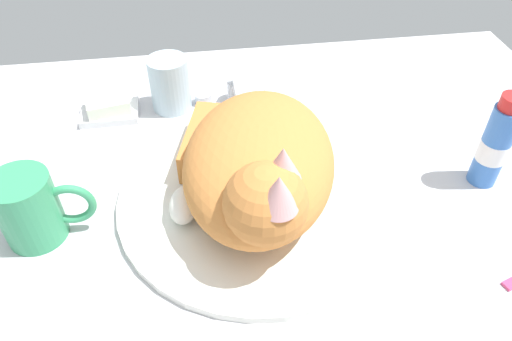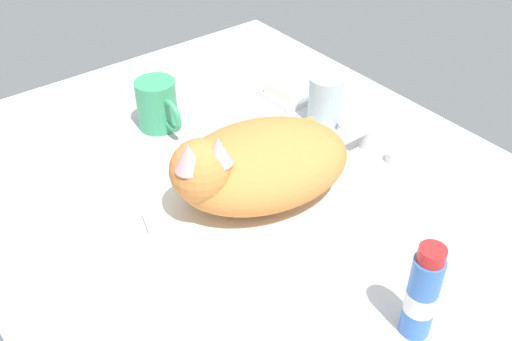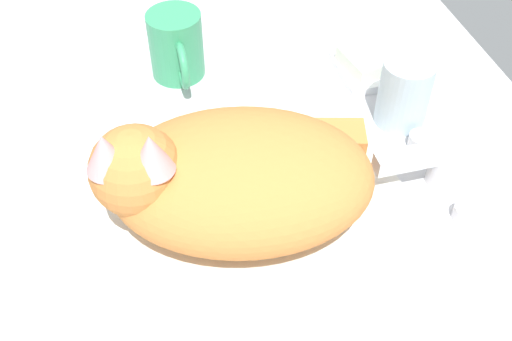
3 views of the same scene
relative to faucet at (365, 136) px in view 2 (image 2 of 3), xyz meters
The scene contains 9 objects.
ground_plane 22.56cm from the faucet, 90.00° to the right, with size 110.00×82.50×3.00cm, color silver.
sink_basin 22.28cm from the faucet, 90.00° to the right, with size 37.08×37.08×1.05cm, color silver.
faucet is the anchor object (origin of this frame).
cat 23.82cm from the faucet, 91.07° to the right, with size 24.20×31.82×14.56cm.
coffee_mug 36.81cm from the faucet, 138.47° to the right, with size 11.47×7.21×9.13cm.
rinse_cup 11.21cm from the faucet, behind, with size 6.37×6.37×8.83cm.
soap_dish 21.12cm from the faucet, behind, with size 9.00×6.40×1.20cm, color white.
soap_bar 21.03cm from the faucet, behind, with size 6.59×4.86×2.09cm, color silver.
toothpaste_bottle 38.89cm from the faucet, 36.51° to the right, with size 3.83×3.83×13.75cm.
Camera 2 is at (56.85, -45.17, 60.49)cm, focal length 42.55 mm.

